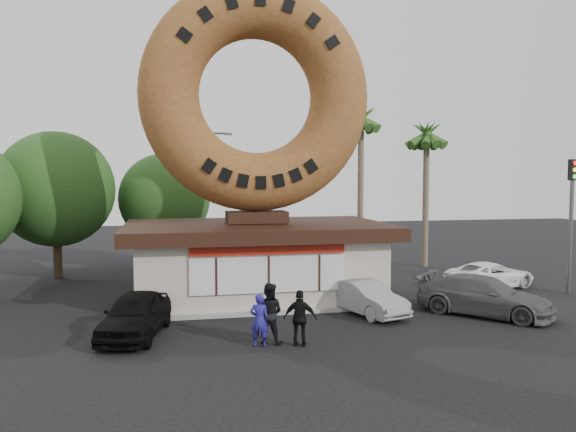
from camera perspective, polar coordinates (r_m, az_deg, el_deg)
The scene contains 16 objects.
ground at distance 19.14m, azimuth -0.45°, elevation -12.04°, with size 90.00×90.00×0.00m, color black.
donut_shop at distance 24.54m, azimuth -3.19°, elevation -4.26°, with size 11.20×7.20×3.80m.
giant_donut at distance 24.55m, azimuth -3.26°, elevation 12.07°, with size 9.87×9.87×2.52m, color #985C2C.
tree_west at distance 31.60m, azimuth -22.52°, elevation 2.52°, with size 6.00×6.00×7.65m.
tree_mid at distance 33.06m, azimuth -12.43°, elevation 1.71°, with size 5.20×5.20×6.63m.
palm_near at distance 34.05m, azimuth 7.44°, elevation 9.23°, with size 2.60×2.60×9.75m.
palm_far at distance 33.92m, azimuth 13.91°, elevation 7.59°, with size 2.60×2.60×8.75m.
street_lamp at distance 34.09m, azimuth -8.81°, elevation 2.60°, with size 2.11×0.20×8.00m.
traffic_signal at distance 28.23m, azimuth 26.85°, elevation 0.68°, with size 0.30×0.38×6.07m.
person_left at distance 17.78m, azimuth -2.92°, elevation -10.52°, with size 0.61×0.40×1.66m, color navy.
person_center at distance 18.04m, azimuth -1.97°, elevation -9.85°, with size 0.94×0.73×1.94m, color black.
person_right at distance 17.79m, azimuth 1.25°, elevation -10.34°, with size 1.04×0.43×1.77m, color black.
car_black at distance 19.54m, azimuth -15.25°, elevation -9.62°, with size 1.73×4.31×1.47m, color black.
car_silver at distance 22.04m, azimuth 7.89°, elevation -8.23°, with size 1.34×3.86×1.27m, color gray.
car_grey at distance 22.95m, azimuth 19.31°, elevation -7.66°, with size 2.07×5.09×1.48m, color #555759.
car_white at distance 28.55m, azimuth 19.86°, elevation -5.66°, with size 2.04×4.43×1.23m, color white.
Camera 1 is at (-3.60, -18.04, 5.29)m, focal length 35.00 mm.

